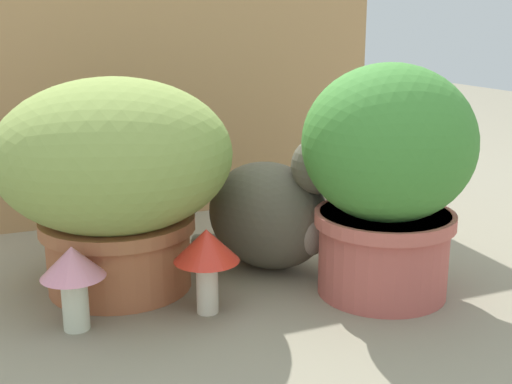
{
  "coord_description": "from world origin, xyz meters",
  "views": [
    {
      "loc": [
        -0.35,
        -1.13,
        0.5
      ],
      "look_at": [
        0.12,
        -0.01,
        0.18
      ],
      "focal_mm": 46.87,
      "sensor_mm": 36.0,
      "label": 1
    }
  ],
  "objects_px": {
    "grass_planter": "(115,172)",
    "leafy_planter": "(387,173)",
    "cat": "(276,211)",
    "mushroom_ornament_pink": "(73,271)",
    "mushroom_ornament_red": "(207,252)"
  },
  "relations": [
    {
      "from": "cat",
      "to": "mushroom_ornament_red",
      "type": "distance_m",
      "value": 0.24
    },
    {
      "from": "mushroom_ornament_pink",
      "to": "mushroom_ornament_red",
      "type": "height_order",
      "value": "mushroom_ornament_red"
    },
    {
      "from": "leafy_planter",
      "to": "grass_planter",
      "type": "bearing_deg",
      "value": 154.08
    },
    {
      "from": "grass_planter",
      "to": "leafy_planter",
      "type": "height_order",
      "value": "leafy_planter"
    },
    {
      "from": "leafy_planter",
      "to": "mushroom_ornament_red",
      "type": "height_order",
      "value": "leafy_planter"
    },
    {
      "from": "cat",
      "to": "mushroom_ornament_pink",
      "type": "height_order",
      "value": "cat"
    },
    {
      "from": "leafy_planter",
      "to": "mushroom_ornament_pink",
      "type": "bearing_deg",
      "value": 173.27
    },
    {
      "from": "grass_planter",
      "to": "cat",
      "type": "height_order",
      "value": "grass_planter"
    },
    {
      "from": "cat",
      "to": "grass_planter",
      "type": "bearing_deg",
      "value": 174.88
    },
    {
      "from": "leafy_planter",
      "to": "mushroom_ornament_pink",
      "type": "xyz_separation_m",
      "value": [
        -0.55,
        0.06,
        -0.13
      ]
    },
    {
      "from": "leafy_planter",
      "to": "mushroom_ornament_red",
      "type": "distance_m",
      "value": 0.35
    },
    {
      "from": "leafy_planter",
      "to": "cat",
      "type": "bearing_deg",
      "value": 125.32
    },
    {
      "from": "leafy_planter",
      "to": "cat",
      "type": "xyz_separation_m",
      "value": [
        -0.13,
        0.19,
        -0.11
      ]
    },
    {
      "from": "mushroom_ornament_red",
      "to": "leafy_planter",
      "type": "bearing_deg",
      "value": -7.28
    },
    {
      "from": "grass_planter",
      "to": "leafy_planter",
      "type": "bearing_deg",
      "value": -25.92
    }
  ]
}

